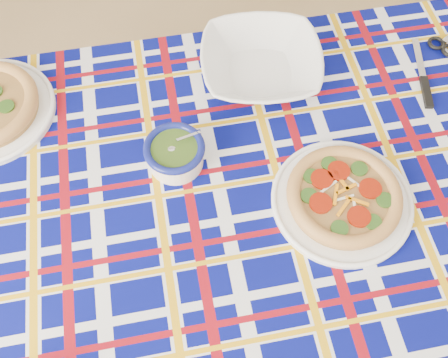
{
  "coord_description": "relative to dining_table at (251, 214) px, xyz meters",
  "views": [
    {
      "loc": [
        -0.34,
        -0.19,
        1.61
      ],
      "look_at": [
        -0.24,
        0.3,
        0.73
      ],
      "focal_mm": 40.0,
      "sensor_mm": 36.0,
      "label": 1
    }
  ],
  "objects": [
    {
      "name": "dining_table",
      "position": [
        0.0,
        0.0,
        0.0
      ],
      "size": [
        1.53,
        0.98,
        0.71
      ],
      "rotation": [
        0.0,
        0.0,
        -0.03
      ],
      "color": "brown",
      "rests_on": "floor"
    },
    {
      "name": "tablecloth",
      "position": [
        -0.0,
        0.0,
        0.02
      ],
      "size": [
        1.56,
        1.01,
        0.1
      ],
      "primitive_type": null,
      "rotation": [
        0.0,
        0.0,
        -0.03
      ],
      "color": "#050A62",
      "rests_on": "dining_table"
    },
    {
      "name": "main_focaccia_plate",
      "position": [
        0.17,
        -0.05,
        0.1
      ],
      "size": [
        0.32,
        0.32,
        0.06
      ],
      "primitive_type": null,
      "rotation": [
        0.0,
        0.0,
        -0.08
      ],
      "color": "olive",
      "rests_on": "tablecloth"
    },
    {
      "name": "pesto_bowl",
      "position": [
        -0.14,
        0.12,
        0.11
      ],
      "size": [
        0.15,
        0.15,
        0.08
      ],
      "primitive_type": null,
      "rotation": [
        0.0,
        0.0,
        -0.19
      ],
      "color": "#243D10",
      "rests_on": "tablecloth"
    },
    {
      "name": "serving_bowl",
      "position": [
        0.1,
        0.32,
        0.11
      ],
      "size": [
        0.32,
        0.32,
        0.07
      ],
      "primitive_type": "imported",
      "rotation": [
        0.0,
        0.0,
        -0.16
      ],
      "color": "white",
      "rests_on": "tablecloth"
    },
    {
      "name": "table_knife",
      "position": [
        0.48,
        0.27,
        0.08
      ],
      "size": [
        0.07,
        0.22,
        0.01
      ],
      "primitive_type": null,
      "rotation": [
        0.0,
        0.0,
        1.33
      ],
      "color": "silver",
      "rests_on": "tablecloth"
    }
  ]
}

